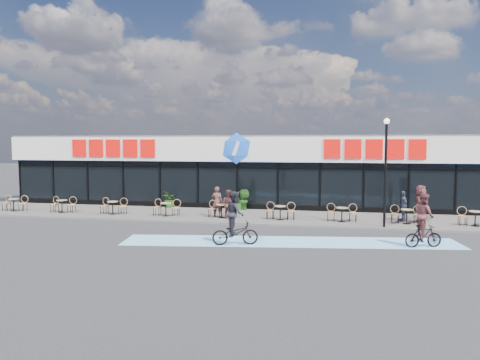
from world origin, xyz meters
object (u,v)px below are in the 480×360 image
object	(u,v)px
cyclist_b	(424,223)
potted_plant_left	(170,199)
bistro_set_0	(15,203)
pedestrian_a	(403,206)
potted_plant_mid	(244,199)
patron_right	(228,204)
cyclist_a	(235,224)
potted_plant_right	(237,201)
pedestrian_b	(421,204)
lamp_post	(386,163)
patron_left	(217,202)

from	to	relation	value
cyclist_b	potted_plant_left	bearing A→B (deg)	148.83
bistro_set_0	pedestrian_a	distance (m)	22.17
bistro_set_0	potted_plant_mid	bearing A→B (deg)	12.81
patron_right	cyclist_a	xyz separation A→B (m)	(1.61, -5.85, -0.01)
potted_plant_left	potted_plant_right	xyz separation A→B (m)	(4.29, -0.18, 0.02)
cyclist_a	cyclist_b	bearing A→B (deg)	7.80
bistro_set_0	pedestrian_b	distance (m)	23.00
potted_plant_mid	potted_plant_right	distance (m)	0.46
lamp_post	potted_plant_left	bearing A→B (deg)	160.65
patron_left	cyclist_a	world-z (taller)	cyclist_a
bistro_set_0	patron_left	bearing A→B (deg)	1.07
potted_plant_left	potted_plant_right	distance (m)	4.30
potted_plant_mid	patron_left	world-z (taller)	patron_left
pedestrian_a	pedestrian_b	xyz separation A→B (m)	(0.83, -0.18, 0.17)
patron_left	patron_right	distance (m)	0.85
patron_left	patron_right	size ratio (longest dim) A/B	1.07
potted_plant_right	patron_right	xyz separation A→B (m)	(0.21, -3.18, 0.24)
potted_plant_left	patron_right	world-z (taller)	patron_right
pedestrian_a	cyclist_b	xyz separation A→B (m)	(-0.02, -5.83, 0.10)
potted_plant_left	cyclist_a	xyz separation A→B (m)	(6.11, -9.21, 0.25)
potted_plant_mid	patron_right	xyz separation A→B (m)	(-0.24, -3.23, 0.14)
bistro_set_0	patron_right	world-z (taller)	patron_right
potted_plant_mid	pedestrian_a	bearing A→B (deg)	-14.20
lamp_post	bistro_set_0	world-z (taller)	lamp_post
bistro_set_0	patron_left	world-z (taller)	patron_left
potted_plant_left	patron_left	xyz separation A→B (m)	(3.77, -2.93, 0.32)
bistro_set_0	potted_plant_left	size ratio (longest dim) A/B	1.50
pedestrian_b	cyclist_b	distance (m)	5.71
bistro_set_0	potted_plant_left	world-z (taller)	potted_plant_left
potted_plant_left	pedestrian_b	world-z (taller)	pedestrian_b
potted_plant_left	patron_left	distance (m)	4.79
patron_left	cyclist_a	distance (m)	6.70
potted_plant_mid	cyclist_b	world-z (taller)	cyclist_b
lamp_post	potted_plant_right	world-z (taller)	lamp_post
potted_plant_left	potted_plant_mid	world-z (taller)	potted_plant_mid
bistro_set_0	potted_plant_mid	xyz separation A→B (m)	(13.33, 3.03, 0.18)
bistro_set_0	pedestrian_b	bearing A→B (deg)	1.54
potted_plant_mid	patron_left	size ratio (longest dim) A/B	0.77
potted_plant_right	lamp_post	bearing A→B (deg)	-27.21
bistro_set_0	patron_right	distance (m)	13.10
bistro_set_0	patron_left	distance (m)	12.37
patron_left	cyclist_b	distance (m)	11.09
cyclist_a	patron_right	bearing A→B (deg)	105.40
potted_plant_mid	patron_right	size ratio (longest dim) A/B	0.83
potted_plant_right	bistro_set_0	bearing A→B (deg)	-166.98
potted_plant_mid	potted_plant_right	bearing A→B (deg)	-173.25
patron_right	pedestrian_a	distance (m)	9.11
patron_left	pedestrian_a	distance (m)	9.80
patron_left	potted_plant_left	bearing A→B (deg)	-37.82
potted_plant_right	pedestrian_a	size ratio (longest dim) A/B	0.68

